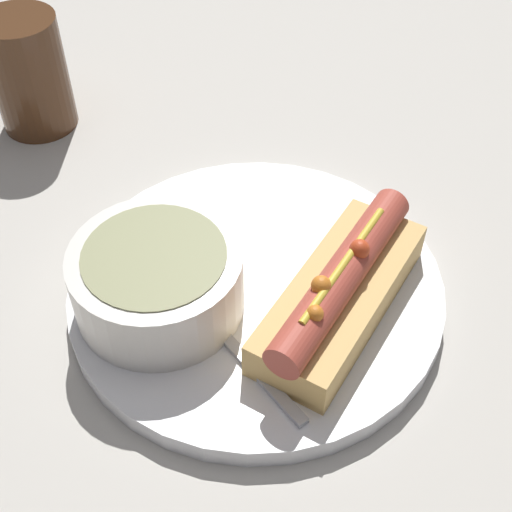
{
  "coord_description": "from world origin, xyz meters",
  "views": [
    {
      "loc": [
        -0.3,
        -0.14,
        0.39
      ],
      "look_at": [
        0.0,
        0.0,
        0.04
      ],
      "focal_mm": 50.0,
      "sensor_mm": 36.0,
      "label": 1
    }
  ],
  "objects_px": {
    "spoon": "(199,307)",
    "soup_bowl": "(157,278)",
    "hot_dog": "(341,290)",
    "drinking_glass": "(29,74)"
  },
  "relations": [
    {
      "from": "hot_dog",
      "to": "spoon",
      "type": "xyz_separation_m",
      "value": [
        -0.04,
        0.08,
        -0.02
      ]
    },
    {
      "from": "soup_bowl",
      "to": "drinking_glass",
      "type": "relative_size",
      "value": 1.11
    },
    {
      "from": "soup_bowl",
      "to": "drinking_glass",
      "type": "xyz_separation_m",
      "value": [
        0.15,
        0.21,
        0.01
      ]
    },
    {
      "from": "drinking_glass",
      "to": "soup_bowl",
      "type": "bearing_deg",
      "value": -125.22
    },
    {
      "from": "soup_bowl",
      "to": "spoon",
      "type": "bearing_deg",
      "value": -79.1
    },
    {
      "from": "spoon",
      "to": "soup_bowl",
      "type": "bearing_deg",
      "value": 38.66
    },
    {
      "from": "hot_dog",
      "to": "soup_bowl",
      "type": "bearing_deg",
      "value": 118.13
    },
    {
      "from": "soup_bowl",
      "to": "spoon",
      "type": "xyz_separation_m",
      "value": [
        0.01,
        -0.03,
        -0.02
      ]
    },
    {
      "from": "spoon",
      "to": "hot_dog",
      "type": "bearing_deg",
      "value": -127.09
    },
    {
      "from": "hot_dog",
      "to": "soup_bowl",
      "type": "xyz_separation_m",
      "value": [
        -0.04,
        0.11,
        0.01
      ]
    }
  ]
}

